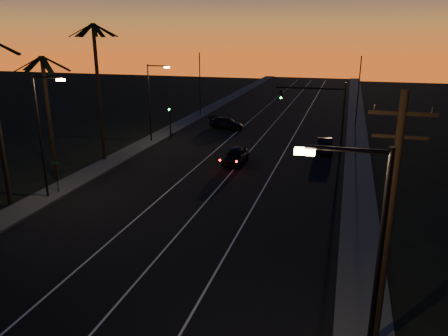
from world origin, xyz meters
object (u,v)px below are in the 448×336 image
(utility_pole, at_px, (389,220))
(signal_mast, at_px, (320,104))
(right_car, at_px, (325,146))
(cross_car, at_px, (226,123))
(lead_car, at_px, (236,156))

(utility_pole, height_order, signal_mast, utility_pole)
(signal_mast, xyz_separation_m, right_car, (0.79, -1.24, -4.08))
(utility_pole, distance_m, cross_car, 40.80)
(lead_car, height_order, cross_car, lead_car)
(signal_mast, distance_m, cross_car, 14.48)
(cross_car, bearing_deg, right_car, -33.06)
(lead_car, bearing_deg, right_car, 39.27)
(cross_car, bearing_deg, signal_mast, -30.56)
(utility_pole, relative_size, signal_mast, 1.41)
(lead_car, distance_m, cross_car, 15.46)
(lead_car, height_order, right_car, lead_car)
(right_car, relative_size, cross_car, 0.84)
(lead_car, bearing_deg, signal_mast, 47.42)
(lead_car, xyz_separation_m, cross_car, (-5.01, 14.63, -0.07))
(utility_pole, relative_size, right_car, 2.33)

